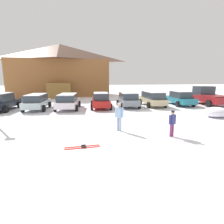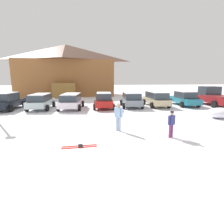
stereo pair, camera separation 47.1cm
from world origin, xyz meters
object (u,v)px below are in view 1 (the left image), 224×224
at_px(parked_silver_wagon, 37,101).
at_px(parked_beige_suv, 152,98).
at_px(parked_white_suv, 68,101).
at_px(ski_lodge, 61,70).
at_px(parked_black_sedan, 2,102).
at_px(skier_teen_in_navy_coat, 172,122).
at_px(pair_of_skis, 83,147).
at_px(parked_teal_hatchback, 180,98).
at_px(plowed_snow_pile, 216,112).
at_px(pickup_truck, 208,96).
at_px(parked_red_sedan, 101,100).
at_px(parked_grey_wagon, 128,99).
at_px(skier_adult_in_blue_parka, 119,115).

bearing_deg(parked_silver_wagon, parked_beige_suv, 1.19).
distance_m(parked_silver_wagon, parked_white_suv, 3.03).
height_order(ski_lodge, parked_white_suv, ski_lodge).
height_order(parked_black_sedan, skier_teen_in_navy_coat, parked_black_sedan).
xyz_separation_m(parked_silver_wagon, pair_of_skis, (4.33, -10.72, -0.83)).
height_order(parked_teal_hatchback, plowed_snow_pile, parked_teal_hatchback).
height_order(parked_white_suv, parked_beige_suv, parked_beige_suv).
distance_m(parked_black_sedan, pickup_truck, 22.42).
distance_m(parked_red_sedan, pickup_truck, 12.78).
height_order(pair_of_skis, plowed_snow_pile, plowed_snow_pile).
bearing_deg(parked_red_sedan, parked_grey_wagon, 2.67).
distance_m(ski_lodge, pickup_truck, 23.74).
bearing_deg(parked_silver_wagon, parked_black_sedan, 176.76).
xyz_separation_m(ski_lodge, parked_grey_wagon, (8.43, -14.85, -3.70)).
distance_m(skier_adult_in_blue_parka, pair_of_skis, 3.24).
relative_size(parked_beige_suv, parked_teal_hatchback, 0.97).
bearing_deg(pickup_truck, parked_white_suv, -179.16).
height_order(parked_red_sedan, pickup_truck, pickup_truck).
xyz_separation_m(skier_adult_in_blue_parka, plowed_snow_pile, (8.53, 2.29, -0.54)).
distance_m(parked_grey_wagon, plowed_snow_pile, 8.44).
xyz_separation_m(ski_lodge, parked_red_sedan, (5.42, -14.99, -3.75)).
relative_size(ski_lodge, pair_of_skis, 10.65).
distance_m(parked_black_sedan, skier_adult_in_blue_parka, 13.06).
xyz_separation_m(ski_lodge, parked_white_suv, (2.06, -15.06, -3.72)).
distance_m(parked_white_suv, plowed_snow_pile, 13.46).
xyz_separation_m(parked_red_sedan, parked_beige_suv, (5.91, 0.33, 0.06)).
xyz_separation_m(parked_white_suv, parked_red_sedan, (3.36, 0.07, -0.02)).
bearing_deg(parked_teal_hatchback, pair_of_skis, -135.72).
relative_size(parked_white_suv, parked_teal_hatchback, 0.98).
relative_size(skier_adult_in_blue_parka, pair_of_skis, 1.04).
xyz_separation_m(parked_beige_suv, parked_teal_hatchback, (3.42, 0.12, -0.06)).
relative_size(parked_silver_wagon, pickup_truck, 0.79).
bearing_deg(parked_red_sedan, pair_of_skis, -100.91).
height_order(parked_black_sedan, parked_beige_suv, parked_black_sedan).
distance_m(parked_red_sedan, parked_beige_suv, 5.92).
distance_m(parked_black_sedan, parked_white_suv, 6.29).
distance_m(parked_grey_wagon, skier_adult_in_blue_parka, 9.03).
xyz_separation_m(parked_teal_hatchback, skier_adult_in_blue_parka, (-9.22, -8.87, 0.11)).
bearing_deg(parked_white_suv, parked_red_sedan, 1.21).
distance_m(parked_silver_wagon, pair_of_skis, 11.60).
height_order(parked_grey_wagon, skier_teen_in_navy_coat, parked_grey_wagon).
relative_size(parked_beige_suv, pickup_truck, 0.86).
bearing_deg(skier_teen_in_navy_coat, parked_beige_suv, 72.42).
bearing_deg(skier_adult_in_blue_parka, parked_beige_suv, 56.49).
xyz_separation_m(pickup_truck, skier_adult_in_blue_parka, (-12.66, -8.58, -0.05)).
bearing_deg(parked_white_suv, plowed_snow_pile, -26.75).
xyz_separation_m(pickup_truck, plowed_snow_pile, (-4.13, -6.29, -0.59)).
relative_size(parked_white_suv, plowed_snow_pile, 2.26).
relative_size(ski_lodge, parked_silver_wagon, 3.98).
relative_size(ski_lodge, skier_adult_in_blue_parka, 10.22).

